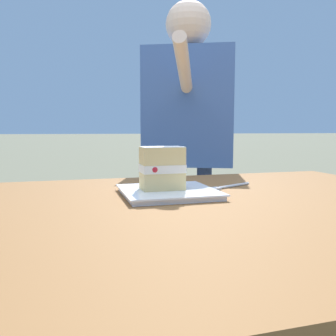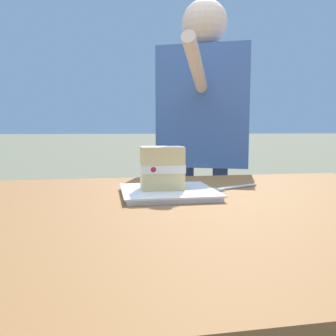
{
  "view_description": "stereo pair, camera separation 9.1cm",
  "coord_description": "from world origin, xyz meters",
  "px_view_note": "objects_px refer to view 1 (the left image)",
  "views": [
    {
      "loc": [
        -0.32,
        -0.74,
        0.91
      ],
      "look_at": [
        -0.08,
        0.13,
        0.81
      ],
      "focal_mm": 37.57,
      "sensor_mm": 36.0,
      "label": 1
    },
    {
      "loc": [
        -0.23,
        -0.76,
        0.91
      ],
      "look_at": [
        -0.08,
        0.13,
        0.81
      ],
      "focal_mm": 37.57,
      "sensor_mm": 36.0,
      "label": 2
    }
  ],
  "objects_px": {
    "patio_table": "(215,245)",
    "dessert_plate": "(168,192)",
    "cake_slice": "(162,168)",
    "dessert_fork": "(228,187)",
    "diner_person": "(188,113)"
  },
  "relations": [
    {
      "from": "dessert_plate",
      "to": "cake_slice",
      "type": "relative_size",
      "value": 2.16
    },
    {
      "from": "patio_table",
      "to": "diner_person",
      "type": "distance_m",
      "value": 0.88
    },
    {
      "from": "patio_table",
      "to": "dessert_fork",
      "type": "height_order",
      "value": "dessert_fork"
    },
    {
      "from": "patio_table",
      "to": "diner_person",
      "type": "height_order",
      "value": "diner_person"
    },
    {
      "from": "dessert_fork",
      "to": "diner_person",
      "type": "height_order",
      "value": "diner_person"
    },
    {
      "from": "cake_slice",
      "to": "dessert_fork",
      "type": "bearing_deg",
      "value": 15.51
    },
    {
      "from": "patio_table",
      "to": "dessert_plate",
      "type": "distance_m",
      "value": 0.19
    },
    {
      "from": "cake_slice",
      "to": "dessert_fork",
      "type": "height_order",
      "value": "cake_slice"
    },
    {
      "from": "cake_slice",
      "to": "diner_person",
      "type": "distance_m",
      "value": 0.74
    },
    {
      "from": "dessert_plate",
      "to": "cake_slice",
      "type": "distance_m",
      "value": 0.07
    },
    {
      "from": "patio_table",
      "to": "dessert_fork",
      "type": "distance_m",
      "value": 0.25
    },
    {
      "from": "cake_slice",
      "to": "diner_person",
      "type": "bearing_deg",
      "value": 65.73
    },
    {
      "from": "patio_table",
      "to": "dessert_plate",
      "type": "relative_size",
      "value": 5.43
    },
    {
      "from": "diner_person",
      "to": "dessert_fork",
      "type": "bearing_deg",
      "value": -97.43
    },
    {
      "from": "patio_table",
      "to": "dessert_plate",
      "type": "bearing_deg",
      "value": 120.2
    }
  ]
}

